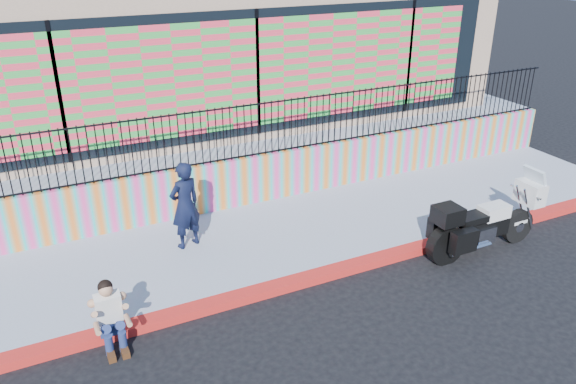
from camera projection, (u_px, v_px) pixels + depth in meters
ground at (348, 271)px, 10.41m from camera, size 90.00×90.00×0.00m
red_curb at (349, 267)px, 10.38m from camera, size 16.00×0.30×0.15m
sidewalk at (307, 229)px, 11.73m from camera, size 16.00×3.00×0.15m
mural_wall at (275, 175)px, 12.78m from camera, size 16.00×0.20×1.10m
metal_fence at (274, 127)px, 12.30m from camera, size 15.80×0.04×1.20m
elevated_platform at (204, 119)px, 16.98m from camera, size 16.00×10.00×1.25m
storefront_building at (201, 31)px, 15.71m from camera, size 14.00×8.06×4.00m
police_motorcycle at (483, 222)px, 10.77m from camera, size 2.53×0.84×1.58m
police_officer at (185, 205)px, 10.62m from camera, size 0.73×0.59×1.74m
seated_man at (111, 322)px, 8.32m from camera, size 0.54×0.71×1.06m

